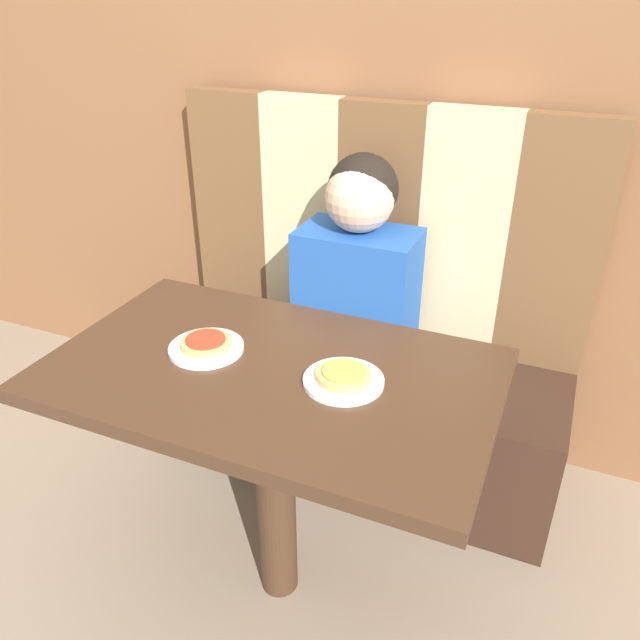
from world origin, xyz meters
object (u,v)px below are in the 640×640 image
object	(u,v)px
person	(358,264)
plate_left	(206,348)
plate_right	(344,381)
pizza_right	(344,375)
pizza_left	(206,342)

from	to	relation	value
person	plate_left	distance (m)	0.59
person	plate_right	xyz separation A→B (m)	(0.17, -0.57, -0.02)
pizza_right	pizza_left	bearing A→B (deg)	180.00
plate_right	pizza_right	bearing A→B (deg)	0.00
person	pizza_right	size ratio (longest dim) A/B	5.37
plate_right	person	bearing A→B (deg)	107.07
pizza_left	pizza_right	distance (m)	0.35
person	pizza_left	xyz separation A→B (m)	(-0.17, -0.57, -0.00)
plate_left	pizza_left	distance (m)	0.02
person	plate_right	bearing A→B (deg)	-72.93
plate_left	plate_right	distance (m)	0.35
person	pizza_right	xyz separation A→B (m)	(0.17, -0.57, -0.00)
plate_left	plate_right	world-z (taller)	same
plate_left	pizza_left	size ratio (longest dim) A/B	1.48
plate_left	pizza_right	world-z (taller)	pizza_right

